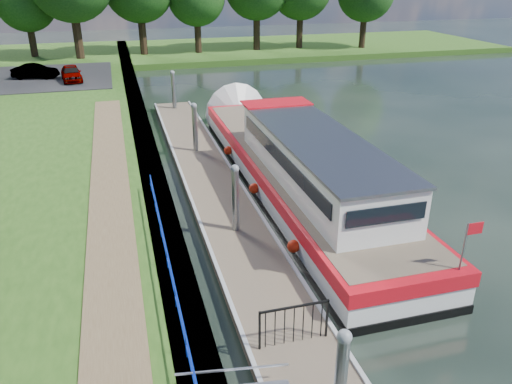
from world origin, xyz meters
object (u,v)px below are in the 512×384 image
object	(u,v)px
barge	(291,162)
car_b	(35,71)
pontoon	(213,187)
car_a	(71,73)

from	to	relation	value
barge	car_b	xyz separation A→B (m)	(-13.59, 24.66, 0.34)
barge	car_b	bearing A→B (deg)	118.86
pontoon	barge	world-z (taller)	barge
car_a	car_b	size ratio (longest dim) A/B	1.03
car_a	barge	bearing A→B (deg)	-72.20
barge	car_b	distance (m)	28.16
barge	pontoon	bearing A→B (deg)	176.60
pontoon	barge	size ratio (longest dim) A/B	1.42
barge	car_b	world-z (taller)	barge
pontoon	barge	distance (m)	3.71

